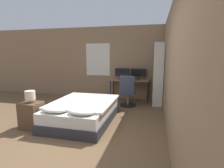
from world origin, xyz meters
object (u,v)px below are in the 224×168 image
(nightstand, at_px, (32,115))
(monitor_right, at_px, (139,73))
(desk, at_px, (129,83))
(keyboard, at_px, (129,80))
(monitor_left, at_px, (122,73))
(computer_mouse, at_px, (137,80))
(bed, at_px, (83,112))
(bookshelf, at_px, (158,71))
(bedside_lamp, at_px, (30,95))
(office_chair, at_px, (128,94))

(nightstand, relative_size, monitor_right, 1.08)
(desk, height_order, keyboard, keyboard)
(desk, height_order, monitor_left, monitor_left)
(keyboard, relative_size, computer_mouse, 5.82)
(nightstand, distance_m, monitor_left, 3.52)
(monitor_left, bearing_deg, nightstand, -115.85)
(bed, height_order, bookshelf, bookshelf)
(nightstand, relative_size, bedside_lamp, 2.21)
(bedside_lamp, distance_m, bookshelf, 3.87)
(nightstand, relative_size, office_chair, 0.59)
(computer_mouse, bearing_deg, bed, -117.71)
(bed, distance_m, monitor_left, 2.65)
(bed, relative_size, desk, 1.42)
(monitor_right, relative_size, computer_mouse, 7.78)
(bed, bearing_deg, computer_mouse, 62.29)
(bedside_lamp, height_order, computer_mouse, bedside_lamp)
(bed, xyz_separation_m, monitor_left, (0.53, 2.49, 0.74))
(bed, relative_size, nightstand, 3.35)
(monitor_right, relative_size, keyboard, 1.34)
(monitor_left, bearing_deg, monitor_right, 0.00)
(bookshelf, bearing_deg, keyboard, 174.35)
(desk, height_order, computer_mouse, computer_mouse)
(desk, xyz_separation_m, office_chair, (0.05, -0.71, -0.26))
(desk, bearing_deg, computer_mouse, -30.58)
(desk, height_order, bookshelf, bookshelf)
(nightstand, height_order, computer_mouse, computer_mouse)
(nightstand, distance_m, office_chair, 2.89)
(nightstand, bearing_deg, keyboard, 56.78)
(computer_mouse, height_order, office_chair, office_chair)
(bed, bearing_deg, monitor_right, 65.61)
(monitor_left, height_order, computer_mouse, monitor_left)
(bedside_lamp, xyz_separation_m, bookshelf, (2.78, 2.66, 0.38))
(bedside_lamp, bearing_deg, monitor_left, 64.15)
(bedside_lamp, bearing_deg, computer_mouse, 52.71)
(bedside_lamp, xyz_separation_m, keyboard, (1.80, 2.75, 0.03))
(monitor_left, distance_m, bookshelf, 1.36)
(monitor_right, height_order, keyboard, monitor_right)
(desk, relative_size, monitor_right, 2.56)
(keyboard, height_order, bookshelf, bookshelf)
(office_chair, xyz_separation_m, bookshelf, (0.94, 0.44, 0.72))
(desk, bearing_deg, monitor_left, 149.38)
(monitor_right, height_order, computer_mouse, monitor_right)
(bed, bearing_deg, desk, 70.27)
(monitor_left, bearing_deg, bed, -102.02)
(nightstand, distance_m, monitor_right, 3.81)
(desk, bearing_deg, office_chair, -86.28)
(bed, bearing_deg, monitor_left, 77.98)
(monitor_left, bearing_deg, office_chair, -68.78)
(bed, distance_m, office_chair, 1.83)
(monitor_right, relative_size, bookshelf, 0.27)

